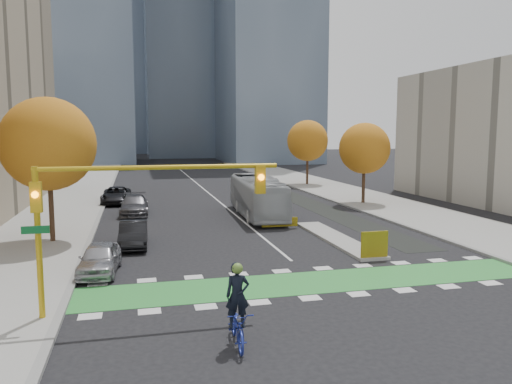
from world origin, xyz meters
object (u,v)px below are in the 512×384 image
tree_east_far (308,141)px  parked_car_d (116,195)px  hazard_board (374,244)px  cyclist (238,318)px  parked_car_b (133,234)px  bus (257,196)px  tree_west (48,144)px  tree_east_near (364,148)px  traffic_signal_west (118,200)px  parked_car_a (100,258)px  parked_car_c (134,205)px

tree_east_far → parked_car_d: 24.37m
hazard_board → cyclist: (-8.53, -8.04, 0.03)m
cyclist → parked_car_b: cyclist is taller
tree_east_far → parked_car_b: bearing=-125.6°
hazard_board → bus: bus is taller
tree_west → tree_east_near: bearing=22.6°
traffic_signal_west → parked_car_a: (-1.07, 5.51, -3.35)m
parked_car_d → parked_car_c: bearing=-75.0°
tree_east_near → parked_car_d: size_ratio=1.35×
hazard_board → traffic_signal_west: 13.23m
tree_west → cyclist: bearing=-64.8°
traffic_signal_west → parked_car_a: 6.54m
tree_east_near → traffic_signal_west: (-19.93, -22.51, -0.83)m
tree_east_near → parked_car_d: (-21.00, 5.44, -4.13)m
traffic_signal_west → cyclist: bearing=-44.4°
parked_car_a → parked_car_b: (1.47, 5.00, 0.01)m
hazard_board → parked_car_d: 26.63m
traffic_signal_west → parked_car_b: traffic_signal_west is taller
tree_east_far → parked_car_b: tree_east_far is taller
parked_car_b → parked_car_c: 10.94m
tree_west → parked_car_c: (4.53, 8.94, -4.87)m
bus → parked_car_a: bearing=-125.9°
parked_car_b → parked_car_c: bearing=91.5°
traffic_signal_west → parked_car_c: bearing=88.8°
bus → parked_car_a: bus is taller
cyclist → bus: (6.01, 21.97, 0.66)m
parked_car_c → parked_car_b: bearing=-88.5°
tree_east_far → traffic_signal_west: (-20.43, -38.51, -1.21)m
tree_west → parked_car_c: tree_west is taller
traffic_signal_west → tree_west: bearing=108.0°
hazard_board → traffic_signal_west: size_ratio=0.16×
tree_east_far → parked_car_b: 34.73m
traffic_signal_west → parked_car_c: traffic_signal_west is taller
parked_car_a → parked_car_b: 5.21m
tree_east_far → cyclist: 45.39m
hazard_board → parked_car_c: size_ratio=0.27×
parked_car_c → parked_car_d: size_ratio=0.97×
tree_west → hazard_board: bearing=-26.0°
parked_car_c → parked_car_d: (-1.53, 6.50, -0.01)m
tree_west → bus: (13.48, 6.12, -4.12)m
bus → parked_car_c: bus is taller
bus → hazard_board: bearing=-77.0°
parked_car_a → cyclist: bearing=-57.9°
tree_east_far → parked_car_a: bearing=-123.1°
tree_east_far → parked_car_a: 39.65m
parked_car_a → parked_car_b: bearing=78.9°
cyclist → parked_car_a: bearing=119.7°
tree_east_near → traffic_signal_west: 30.08m
traffic_signal_west → parked_car_b: 11.04m
tree_west → traffic_signal_west: 13.25m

